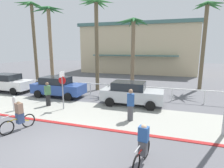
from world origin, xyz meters
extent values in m
plane|color=#5B5B60|center=(0.00, 10.00, 0.00)|extent=(80.00, 80.00, 0.00)
cube|color=#9E9E93|center=(0.00, 4.20, 0.01)|extent=(44.00, 4.00, 0.02)
cube|color=maroon|center=(0.00, 2.20, 0.01)|extent=(44.00, 0.24, 0.03)
cube|color=beige|center=(-0.90, 27.52, 3.78)|extent=(18.36, 11.03, 7.56)
cube|color=#47706B|center=(-0.90, 27.52, 7.81)|extent=(18.96, 11.63, 0.50)
cube|color=#47706B|center=(-0.90, 21.50, 3.00)|extent=(12.85, 1.20, 0.16)
cylinder|color=white|center=(0.00, 8.50, 1.00)|extent=(22.99, 0.08, 0.08)
cylinder|color=white|center=(-11.50, 8.50, 0.50)|extent=(0.08, 0.08, 1.00)
cylinder|color=white|center=(-9.20, 8.50, 0.50)|extent=(0.08, 0.08, 1.00)
cylinder|color=white|center=(-6.90, 8.50, 0.50)|extent=(0.08, 0.08, 1.00)
cylinder|color=white|center=(-4.60, 8.50, 0.50)|extent=(0.08, 0.08, 1.00)
cylinder|color=white|center=(-2.30, 8.50, 0.50)|extent=(0.08, 0.08, 1.00)
cylinder|color=white|center=(0.00, 8.50, 0.50)|extent=(0.08, 0.08, 1.00)
cylinder|color=white|center=(2.30, 8.50, 0.50)|extent=(0.08, 0.08, 1.00)
cylinder|color=white|center=(4.60, 8.50, 0.50)|extent=(0.08, 0.08, 1.00)
cylinder|color=white|center=(6.90, 8.50, 0.50)|extent=(0.08, 0.08, 1.00)
cylinder|color=gray|center=(-2.41, 4.33, 1.10)|extent=(0.08, 0.08, 2.20)
cube|color=white|center=(-2.41, 4.33, 2.38)|extent=(0.04, 0.56, 0.36)
cylinder|color=red|center=(-2.41, 4.33, 1.98)|extent=(0.52, 0.03, 0.52)
cylinder|color=white|center=(-5.26, 3.05, 0.42)|extent=(0.20, 0.20, 0.85)
sphere|color=white|center=(-5.26, 3.05, 0.90)|extent=(0.20, 0.20, 0.20)
cylinder|color=brown|center=(-11.01, 12.17, 4.56)|extent=(0.36, 0.36, 9.12)
cone|color=#2D6B33|center=(-10.41, 12.17, 8.93)|extent=(1.30, 0.32, 0.68)
cone|color=#2D6B33|center=(-10.39, 12.69, 8.85)|extent=(1.52, 1.35, 0.85)
cone|color=#2D6B33|center=(-10.86, 13.00, 8.85)|extent=(0.62, 1.80, 0.85)
cone|color=#2D6B33|center=(-11.33, 12.72, 8.86)|extent=(0.97, 1.37, 0.81)
cone|color=#2D6B33|center=(-11.78, 12.45, 8.94)|extent=(1.71, 0.88, 0.67)
cone|color=#2D6B33|center=(-11.80, 11.89, 8.97)|extent=(1.74, 0.90, 0.62)
cone|color=#2D6B33|center=(-11.48, 11.36, 8.98)|extent=(1.25, 1.84, 0.60)
cone|color=#2D6B33|center=(-10.88, 11.43, 8.88)|extent=(0.59, 1.63, 0.79)
cone|color=#2D6B33|center=(-10.44, 11.69, 8.98)|extent=(1.39, 1.24, 0.59)
cylinder|color=#846B4C|center=(-7.90, 10.91, 4.08)|extent=(0.36, 0.36, 8.15)
cone|color=#235B2D|center=(-6.96, 10.91, 8.00)|extent=(1.93, 0.32, 0.62)
cone|color=#235B2D|center=(-7.36, 11.58, 7.94)|extent=(1.36, 1.60, 0.74)
cone|color=#235B2D|center=(-8.09, 11.76, 8.01)|extent=(0.71, 1.83, 0.59)
cone|color=#235B2D|center=(-8.60, 11.25, 7.89)|extent=(1.64, 1.01, 0.83)
cone|color=#235B2D|center=(-8.70, 10.52, 7.90)|extent=(1.83, 1.10, 0.81)
cone|color=#235B2D|center=(-8.10, 10.00, 8.00)|extent=(0.74, 1.94, 0.61)
cone|color=#235B2D|center=(-7.32, 10.18, 7.94)|extent=(1.46, 1.71, 0.74)
cylinder|color=brown|center=(-2.39, 10.40, 4.16)|extent=(0.36, 0.36, 8.32)
cone|color=#387F3D|center=(-1.54, 10.40, 8.15)|extent=(1.77, 0.32, 0.66)
cone|color=#387F3D|center=(-1.91, 10.80, 8.07)|extent=(1.26, 1.13, 0.80)
cone|color=#387F3D|center=(-2.25, 11.20, 8.07)|extent=(0.61, 1.74, 0.81)
cone|color=#387F3D|center=(-2.72, 10.96, 8.10)|extent=(0.98, 1.37, 0.74)
cone|color=#387F3D|center=(-3.13, 10.67, 8.19)|extent=(1.64, 0.86, 0.58)
cone|color=#387F3D|center=(-3.15, 10.12, 8.13)|extent=(1.70, 0.88, 0.70)
cone|color=#387F3D|center=(-2.85, 9.60, 8.15)|extent=(1.23, 1.81, 0.66)
cone|color=#387F3D|center=(-2.28, 9.76, 8.17)|extent=(0.55, 1.40, 0.61)
cone|color=#387F3D|center=(-1.76, 9.87, 8.12)|extent=(1.52, 1.35, 0.71)
cylinder|color=#756047|center=(0.98, 10.97, 3.31)|extent=(0.36, 0.36, 6.62)
cone|color=#235B2D|center=(1.62, 10.97, 6.40)|extent=(1.38, 0.32, 0.75)
cone|color=#235B2D|center=(1.61, 11.50, 6.39)|extent=(1.52, 1.35, 0.79)
cone|color=#235B2D|center=(1.13, 11.80, 6.40)|extent=(0.62, 1.80, 0.76)
cone|color=#235B2D|center=(0.64, 11.56, 6.35)|extent=(1.02, 1.44, 0.84)
cone|color=#235B2D|center=(0.28, 11.23, 6.45)|extent=(1.58, 0.84, 0.66)
cone|color=#235B2D|center=(0.12, 10.66, 6.43)|extent=(1.89, 0.95, 0.69)
cone|color=#235B2D|center=(0.55, 10.23, 6.42)|extent=(1.17, 1.71, 0.72)
cone|color=#235B2D|center=(1.12, 10.16, 6.39)|extent=(0.62, 1.77, 0.78)
cone|color=#235B2D|center=(1.53, 10.52, 6.48)|extent=(1.34, 1.20, 0.61)
cylinder|color=brown|center=(7.35, 13.85, 4.11)|extent=(0.36, 0.36, 8.22)
cone|color=#2D6B33|center=(8.02, 13.85, 7.98)|extent=(1.45, 0.32, 0.78)
cone|color=#2D6B33|center=(8.07, 14.45, 7.94)|extent=(1.72, 1.52, 0.86)
cone|color=#2D6B33|center=(7.50, 14.70, 7.95)|extent=(0.63, 1.86, 0.85)
cone|color=#2D6B33|center=(6.95, 14.53, 8.08)|extent=(1.10, 1.58, 0.59)
cone|color=#2D6B33|center=(6.73, 14.07, 7.96)|extent=(1.46, 0.79, 0.81)
cone|color=#2D6B33|center=(6.77, 13.64, 8.05)|extent=(1.33, 0.75, 0.64)
cone|color=#2D6B33|center=(6.89, 13.05, 8.01)|extent=(1.23, 1.81, 0.73)
cone|color=#2D6B33|center=(7.48, 13.07, 8.02)|extent=(0.60, 1.69, 0.71)
cone|color=#2D6B33|center=(8.07, 13.24, 8.01)|extent=(1.70, 1.50, 0.73)
cube|color=white|center=(-10.10, 7.18, 0.73)|extent=(4.40, 1.80, 0.80)
cube|color=#1E2328|center=(-10.35, 7.18, 1.41)|extent=(2.29, 1.58, 0.56)
cylinder|color=black|center=(-8.69, 8.08, 0.33)|extent=(0.66, 0.22, 0.66)
cylinder|color=black|center=(-8.69, 6.28, 0.33)|extent=(0.66, 0.22, 0.66)
cylinder|color=black|center=(-11.51, 8.08, 0.33)|extent=(0.66, 0.22, 0.66)
cube|color=#284793|center=(-4.55, 7.03, 0.73)|extent=(4.40, 1.80, 0.80)
cube|color=#1E2328|center=(-4.80, 7.03, 1.41)|extent=(2.29, 1.58, 0.56)
cylinder|color=black|center=(-3.14, 7.93, 0.33)|extent=(0.66, 0.22, 0.66)
cylinder|color=black|center=(-3.14, 6.13, 0.33)|extent=(0.66, 0.22, 0.66)
cylinder|color=black|center=(-5.95, 7.93, 0.33)|extent=(0.66, 0.22, 0.66)
cylinder|color=black|center=(-5.95, 6.13, 0.33)|extent=(0.66, 0.22, 0.66)
cube|color=#B2B7BC|center=(1.82, 6.66, 0.73)|extent=(4.40, 1.80, 0.80)
cube|color=#1E2328|center=(1.57, 6.66, 1.41)|extent=(2.29, 1.58, 0.56)
cylinder|color=black|center=(3.23, 7.56, 0.33)|extent=(0.66, 0.22, 0.66)
cylinder|color=black|center=(3.23, 5.76, 0.33)|extent=(0.66, 0.22, 0.66)
cylinder|color=black|center=(0.41, 7.56, 0.33)|extent=(0.66, 0.22, 0.66)
cylinder|color=black|center=(0.41, 5.76, 0.33)|extent=(0.66, 0.22, 0.66)
torus|color=black|center=(3.40, -0.61, 0.33)|extent=(0.19, 0.72, 0.72)
torus|color=black|center=(3.60, 0.47, 0.33)|extent=(0.19, 0.72, 0.72)
cylinder|color=red|center=(3.54, 0.14, 0.48)|extent=(0.17, 0.69, 0.35)
cylinder|color=red|center=(3.44, -0.37, 0.62)|extent=(0.12, 0.39, 0.07)
cylinder|color=red|center=(3.52, 0.05, 0.55)|extent=(0.05, 0.05, 0.44)
cylinder|color=silver|center=(3.41, -0.56, 0.88)|extent=(0.13, 0.50, 0.04)
cube|color=#4C4C51|center=(3.52, 0.05, 0.61)|extent=(0.33, 0.37, 0.52)
cube|color=#2D5699|center=(3.52, 0.05, 1.13)|extent=(0.38, 0.32, 0.52)
sphere|color=#D6A884|center=(3.52, 0.05, 1.36)|extent=(0.22, 0.22, 0.22)
torus|color=black|center=(-2.95, 0.30, 0.33)|extent=(0.27, 0.71, 0.72)
torus|color=black|center=(-2.63, 1.36, 0.33)|extent=(0.27, 0.71, 0.72)
cylinder|color=gold|center=(-2.73, 1.04, 0.48)|extent=(0.25, 0.68, 0.35)
cylinder|color=gold|center=(-2.88, 0.53, 0.62)|extent=(0.16, 0.38, 0.07)
cylinder|color=gold|center=(-2.75, 0.95, 0.55)|extent=(0.05, 0.05, 0.44)
cylinder|color=silver|center=(-2.93, 0.35, 0.88)|extent=(0.18, 0.49, 0.04)
cube|color=#384C7A|center=(-2.75, 0.95, 0.61)|extent=(0.36, 0.39, 0.52)
cube|color=#93705B|center=(-2.75, 0.95, 1.13)|extent=(0.40, 0.35, 0.52)
sphere|color=brown|center=(-2.75, 0.95, 1.36)|extent=(0.22, 0.22, 0.22)
cylinder|color=#4C4C51|center=(2.31, 3.73, 0.44)|extent=(0.38, 0.38, 0.88)
cube|color=#2D5699|center=(2.31, 3.73, 1.22)|extent=(0.45, 0.34, 0.68)
sphere|color=#9E7556|center=(2.31, 3.73, 1.72)|extent=(0.24, 0.24, 0.24)
cylinder|color=#232326|center=(-3.84, 4.63, 0.41)|extent=(0.45, 0.45, 0.83)
cube|color=#4C7F51|center=(-3.84, 4.63, 1.14)|extent=(0.45, 0.48, 0.64)
sphere|color=brown|center=(-3.84, 4.63, 1.60)|extent=(0.23, 0.23, 0.23)
camera|label=1|loc=(4.20, -5.79, 4.03)|focal=28.82mm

